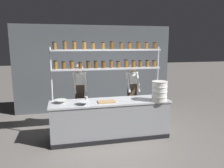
{
  "coord_description": "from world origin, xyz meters",
  "views": [
    {
      "loc": [
        -1.08,
        -4.93,
        2.25
      ],
      "look_at": [
        0.09,
        0.2,
        1.29
      ],
      "focal_mm": 35.0,
      "sensor_mm": 36.0,
      "label": 1
    }
  ],
  "objects_px": {
    "prep_bowl_near_left": "(61,101)",
    "serving_cup_front": "(86,99)",
    "spice_shelf_unit": "(107,61)",
    "cutting_board": "(106,102)",
    "chef_left": "(80,91)",
    "container_stack": "(160,91)",
    "chef_center": "(132,90)",
    "prep_bowl_center_front": "(84,103)"
  },
  "relations": [
    {
      "from": "prep_bowl_center_front",
      "to": "container_stack",
      "type": "bearing_deg",
      "value": -2.6
    },
    {
      "from": "container_stack",
      "to": "prep_bowl_near_left",
      "type": "relative_size",
      "value": 1.63
    },
    {
      "from": "cutting_board",
      "to": "serving_cup_front",
      "type": "bearing_deg",
      "value": 154.45
    },
    {
      "from": "chef_left",
      "to": "prep_bowl_center_front",
      "type": "height_order",
      "value": "chef_left"
    },
    {
      "from": "chef_left",
      "to": "prep_bowl_near_left",
      "type": "height_order",
      "value": "chef_left"
    },
    {
      "from": "prep_bowl_near_left",
      "to": "prep_bowl_center_front",
      "type": "xyz_separation_m",
      "value": [
        0.5,
        -0.24,
        -0.0
      ]
    },
    {
      "from": "spice_shelf_unit",
      "to": "chef_center",
      "type": "relative_size",
      "value": 1.6
    },
    {
      "from": "chef_left",
      "to": "serving_cup_front",
      "type": "distance_m",
      "value": 0.72
    },
    {
      "from": "spice_shelf_unit",
      "to": "chef_left",
      "type": "height_order",
      "value": "spice_shelf_unit"
    },
    {
      "from": "spice_shelf_unit",
      "to": "cutting_board",
      "type": "xyz_separation_m",
      "value": [
        -0.11,
        -0.44,
        -0.92
      ]
    },
    {
      "from": "spice_shelf_unit",
      "to": "chef_left",
      "type": "relative_size",
      "value": 1.58
    },
    {
      "from": "chef_center",
      "to": "cutting_board",
      "type": "xyz_separation_m",
      "value": [
        -0.89,
        -0.82,
        -0.06
      ]
    },
    {
      "from": "chef_center",
      "to": "container_stack",
      "type": "xyz_separation_m",
      "value": [
        0.36,
        -0.99,
        0.16
      ]
    },
    {
      "from": "chef_center",
      "to": "chef_left",
      "type": "bearing_deg",
      "value": 169.59
    },
    {
      "from": "container_stack",
      "to": "serving_cup_front",
      "type": "relative_size",
      "value": 4.36
    },
    {
      "from": "spice_shelf_unit",
      "to": "container_stack",
      "type": "relative_size",
      "value": 5.76
    },
    {
      "from": "serving_cup_front",
      "to": "prep_bowl_near_left",
      "type": "bearing_deg",
      "value": -175.06
    },
    {
      "from": "chef_center",
      "to": "serving_cup_front",
      "type": "height_order",
      "value": "chef_center"
    },
    {
      "from": "chef_center",
      "to": "prep_bowl_center_front",
      "type": "height_order",
      "value": "chef_center"
    },
    {
      "from": "chef_center",
      "to": "container_stack",
      "type": "relative_size",
      "value": 3.61
    },
    {
      "from": "chef_center",
      "to": "serving_cup_front",
      "type": "distance_m",
      "value": 1.47
    },
    {
      "from": "chef_left",
      "to": "prep_bowl_near_left",
      "type": "relative_size",
      "value": 5.94
    },
    {
      "from": "spice_shelf_unit",
      "to": "container_stack",
      "type": "height_order",
      "value": "spice_shelf_unit"
    },
    {
      "from": "serving_cup_front",
      "to": "chef_center",
      "type": "bearing_deg",
      "value": 24.54
    },
    {
      "from": "container_stack",
      "to": "cutting_board",
      "type": "distance_m",
      "value": 1.28
    },
    {
      "from": "chef_center",
      "to": "cutting_board",
      "type": "bearing_deg",
      "value": -143.92
    },
    {
      "from": "spice_shelf_unit",
      "to": "prep_bowl_near_left",
      "type": "distance_m",
      "value": 1.48
    },
    {
      "from": "cutting_board",
      "to": "serving_cup_front",
      "type": "relative_size",
      "value": 3.67
    },
    {
      "from": "cutting_board",
      "to": "serving_cup_front",
      "type": "height_order",
      "value": "serving_cup_front"
    },
    {
      "from": "prep_bowl_near_left",
      "to": "serving_cup_front",
      "type": "bearing_deg",
      "value": 4.94
    },
    {
      "from": "serving_cup_front",
      "to": "cutting_board",
      "type": "bearing_deg",
      "value": -25.55
    },
    {
      "from": "container_stack",
      "to": "chef_center",
      "type": "bearing_deg",
      "value": 109.85
    },
    {
      "from": "spice_shelf_unit",
      "to": "serving_cup_front",
      "type": "bearing_deg",
      "value": -157.57
    },
    {
      "from": "spice_shelf_unit",
      "to": "cutting_board",
      "type": "height_order",
      "value": "spice_shelf_unit"
    },
    {
      "from": "chef_center",
      "to": "serving_cup_front",
      "type": "relative_size",
      "value": 15.72
    },
    {
      "from": "spice_shelf_unit",
      "to": "prep_bowl_near_left",
      "type": "relative_size",
      "value": 9.38
    },
    {
      "from": "spice_shelf_unit",
      "to": "chef_center",
      "type": "xyz_separation_m",
      "value": [
        0.79,
        0.38,
        -0.86
      ]
    },
    {
      "from": "chef_left",
      "to": "spice_shelf_unit",
      "type": "bearing_deg",
      "value": -41.04
    },
    {
      "from": "prep_bowl_near_left",
      "to": "prep_bowl_center_front",
      "type": "relative_size",
      "value": 1.03
    },
    {
      "from": "cutting_board",
      "to": "serving_cup_front",
      "type": "distance_m",
      "value": 0.49
    },
    {
      "from": "spice_shelf_unit",
      "to": "prep_bowl_center_front",
      "type": "bearing_deg",
      "value": -140.99
    },
    {
      "from": "chef_left",
      "to": "container_stack",
      "type": "bearing_deg",
      "value": -35.66
    }
  ]
}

